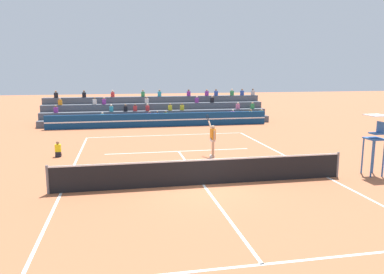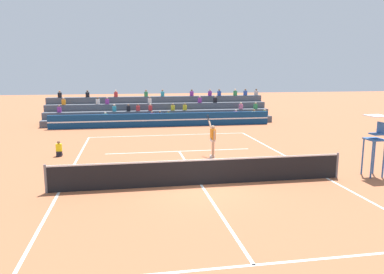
{
  "view_description": "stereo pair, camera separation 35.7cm",
  "coord_description": "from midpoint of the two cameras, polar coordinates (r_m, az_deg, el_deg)",
  "views": [
    {
      "loc": [
        -3.22,
        -14.19,
        4.57
      ],
      "look_at": [
        0.47,
        4.82,
        1.1
      ],
      "focal_mm": 35.0,
      "sensor_mm": 36.0,
      "label": 1
    },
    {
      "loc": [
        -2.86,
        -14.26,
        4.57
      ],
      "look_at": [
        0.47,
        4.82,
        1.1
      ],
      "focal_mm": 35.0,
      "sensor_mm": 36.0,
      "label": 2
    }
  ],
  "objects": [
    {
      "name": "tennis_net",
      "position": [
        15.09,
        2.08,
        -5.32
      ],
      "size": [
        12.0,
        0.1,
        1.1
      ],
      "color": "slate",
      "rests_on": "ground"
    },
    {
      "name": "sponsor_banner_wall",
      "position": [
        30.73,
        -4.16,
        2.61
      ],
      "size": [
        18.0,
        0.26,
        1.1
      ],
      "color": "navy",
      "rests_on": "ground"
    },
    {
      "name": "tennis_ball",
      "position": [
        16.48,
        7.62,
        -5.91
      ],
      "size": [
        0.07,
        0.07,
        0.07
      ],
      "primitive_type": "sphere",
      "color": "#C6DB33",
      "rests_on": "ground"
    },
    {
      "name": "ball_kid_courtside",
      "position": [
        21.29,
        -19.15,
        -1.9
      ],
      "size": [
        0.3,
        0.36,
        0.84
      ],
      "color": "black",
      "rests_on": "ground"
    },
    {
      "name": "tennis_player",
      "position": [
        19.85,
        3.69,
        -0.29
      ],
      "size": [
        0.33,
        1.39,
        2.24
      ],
      "color": "tan",
      "rests_on": "ground"
    },
    {
      "name": "bleacher_stand",
      "position": [
        33.83,
        -4.69,
        3.78
      ],
      "size": [
        19.56,
        3.8,
        2.83
      ],
      "color": "#4C515B",
      "rests_on": "ground"
    },
    {
      "name": "umpire_chair",
      "position": [
        18.03,
        26.7,
        -0.04
      ],
      "size": [
        0.76,
        0.84,
        2.67
      ],
      "color": "#285699",
      "rests_on": "ground"
    },
    {
      "name": "ground_plane",
      "position": [
        15.25,
        2.07,
        -7.29
      ],
      "size": [
        120.0,
        120.0,
        0.0
      ],
      "primitive_type": "plane",
      "color": "#AD603D"
    },
    {
      "name": "court_lines",
      "position": [
        15.25,
        2.07,
        -7.28
      ],
      "size": [
        11.1,
        23.9,
        0.01
      ],
      "color": "white",
      "rests_on": "ground"
    }
  ]
}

